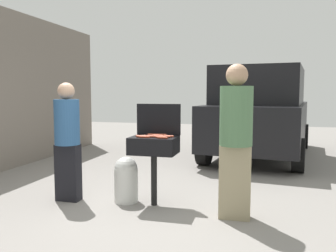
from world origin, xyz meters
The scene contains 21 objects.
ground_plane centered at (0.00, 0.00, 0.00)m, with size 24.00×24.00×0.00m, color gray.
bbq_grill centered at (0.19, 0.15, 0.76)m, with size 0.60×0.44×0.90m.
grill_lid_open centered at (0.19, 0.37, 1.11)m, with size 0.60×0.05×0.42m, color black.
hot_dog_0 centered at (0.16, 0.24, 0.92)m, with size 0.03×0.03×0.13m, color #B74C33.
hot_dog_1 centered at (0.11, 0.02, 0.92)m, with size 0.03×0.03×0.13m, color #AD4228.
hot_dog_2 centered at (0.26, 0.29, 0.92)m, with size 0.03×0.03×0.13m, color #B74C33.
hot_dog_3 centered at (0.26, 0.15, 0.92)m, with size 0.03×0.03×0.13m, color #C6593D.
hot_dog_4 centered at (0.13, 0.12, 0.92)m, with size 0.03×0.03×0.13m, color #B74C33.
hot_dog_5 centered at (0.18, 0.08, 0.92)m, with size 0.03×0.03×0.13m, color #B74C33.
hot_dog_6 centered at (0.23, 0.19, 0.92)m, with size 0.03×0.03×0.13m, color #C6593D.
hot_dog_7 centered at (0.04, 0.08, 0.92)m, with size 0.03×0.03×0.13m, color #C6593D.
hot_dog_8 centered at (0.32, 0.03, 0.92)m, with size 0.03×0.03×0.13m, color #AD4228.
hot_dog_9 centered at (0.06, 0.05, 0.92)m, with size 0.03×0.03×0.13m, color #B74C33.
hot_dog_10 centered at (0.14, 0.28, 0.92)m, with size 0.03×0.03×0.13m, color #B74C33.
hot_dog_11 centered at (0.36, 0.11, 0.92)m, with size 0.03×0.03×0.13m, color #B74C33.
hot_dog_12 centered at (0.39, 0.17, 0.92)m, with size 0.03×0.03×0.13m, color #B74C33.
hot_dog_13 centered at (0.35, 0.00, 0.92)m, with size 0.03×0.03×0.13m, color #AD4228.
propane_tank centered at (-0.21, 0.18, 0.32)m, with size 0.32×0.32×0.62m.
person_left centered at (-1.00, 0.05, 0.87)m, with size 0.34×0.34×1.61m.
person_right centered at (1.25, -0.08, 0.98)m, with size 0.38×0.38×1.80m.
parked_minivan centered at (1.52, 4.24, 1.03)m, with size 2.51×4.62×2.02m.
Camera 1 is at (1.52, -4.23, 1.48)m, focal length 38.12 mm.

